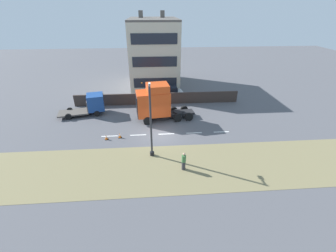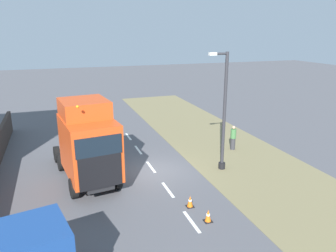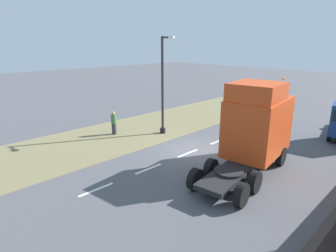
% 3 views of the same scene
% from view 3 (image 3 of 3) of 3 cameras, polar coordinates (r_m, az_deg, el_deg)
% --- Properties ---
extents(ground_plane, '(120.00, 120.00, 0.00)m').
position_cam_3_polar(ground_plane, '(17.97, 5.53, -4.95)').
color(ground_plane, '#515156').
rests_on(ground_plane, ground).
extents(grass_verge, '(7.00, 44.00, 0.01)m').
position_cam_3_polar(grass_verge, '(22.07, -6.44, -0.83)').
color(grass_verge, olive).
rests_on(grass_verge, ground).
extents(lane_markings, '(0.16, 14.60, 0.00)m').
position_cam_3_polar(lane_markings, '(17.48, 4.03, -5.54)').
color(lane_markings, white).
rests_on(lane_markings, ground).
extents(lorry_cab, '(3.42, 7.49, 4.81)m').
position_cam_3_polar(lorry_cab, '(15.53, 17.43, 0.02)').
color(lorry_cab, black).
rests_on(lorry_cab, ground).
extents(lamp_post, '(1.32, 0.41, 7.02)m').
position_cam_3_polar(lamp_post, '(20.44, -1.01, 6.94)').
color(lamp_post, black).
rests_on(lamp_post, ground).
extents(pedestrian, '(0.39, 0.39, 1.74)m').
position_cam_3_polar(pedestrian, '(21.12, -10.95, 0.57)').
color(pedestrian, '#333338').
rests_on(pedestrian, ground).
extents(traffic_cone_lead, '(0.36, 0.36, 0.58)m').
position_cam_3_polar(traffic_cone_lead, '(22.85, 13.83, 0.11)').
color(traffic_cone_lead, black).
rests_on(traffic_cone_lead, ground).
extents(traffic_cone_trailing, '(0.36, 0.36, 0.58)m').
position_cam_3_polar(traffic_cone_trailing, '(21.55, 12.39, -0.79)').
color(traffic_cone_trailing, black).
rests_on(traffic_cone_trailing, ground).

